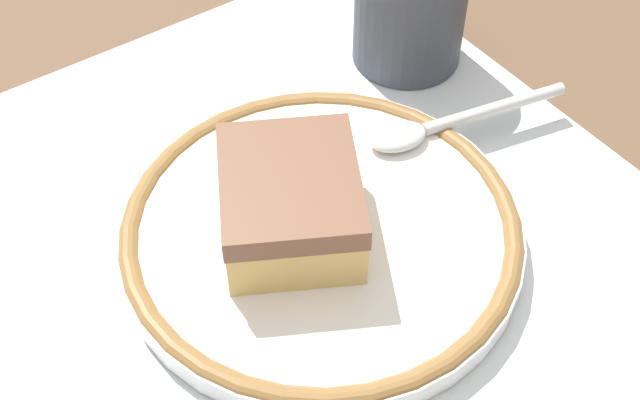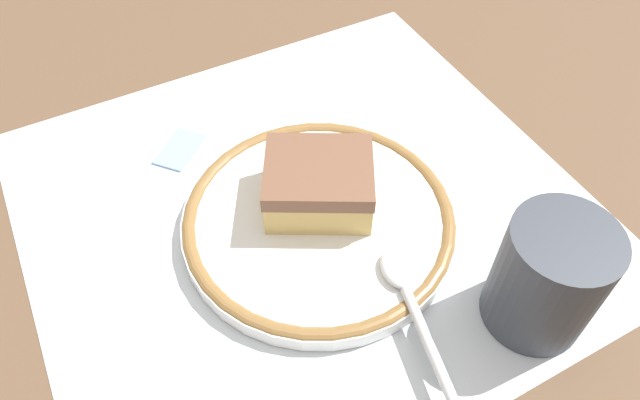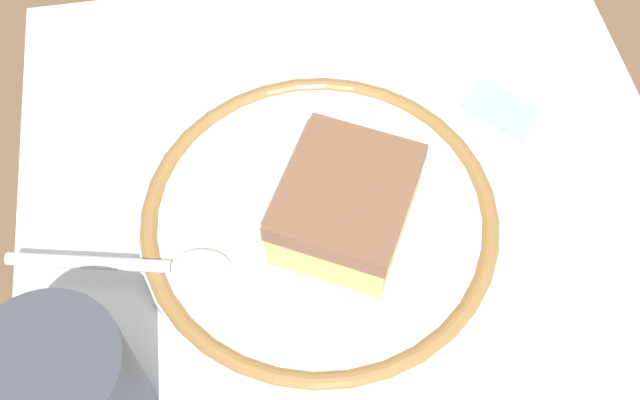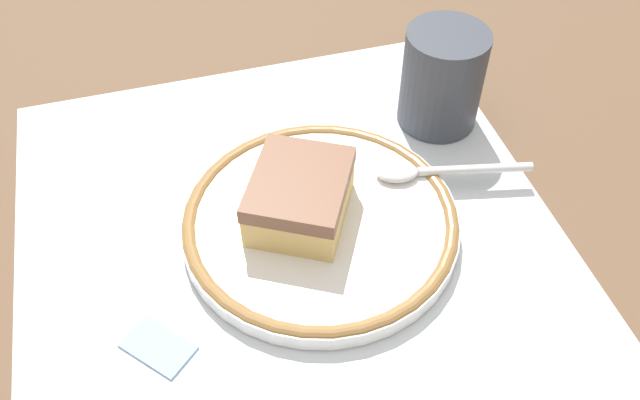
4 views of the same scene
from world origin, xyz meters
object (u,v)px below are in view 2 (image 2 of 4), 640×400
at_px(cake_slice, 319,183).
at_px(sugar_packet, 179,147).
at_px(cup, 545,282).
at_px(spoon, 410,299).
at_px(plate, 320,220).

distance_m(cake_slice, sugar_packet, 0.15).
distance_m(cup, sugar_packet, 0.34).
bearing_deg(spoon, cake_slice, -83.48).
bearing_deg(plate, spoon, 101.04).
distance_m(plate, spoon, 0.10).
distance_m(cake_slice, cup, 0.18).
bearing_deg(sugar_packet, spoon, 111.07).
relative_size(cake_slice, sugar_packet, 2.21).
bearing_deg(spoon, cup, 152.55).
relative_size(plate, cake_slice, 2.03).
height_order(cup, sugar_packet, cup).
height_order(cake_slice, sugar_packet, cake_slice).
distance_m(spoon, cup, 0.09).
bearing_deg(spoon, sugar_packet, -68.93).
xyz_separation_m(spoon, sugar_packet, (0.09, -0.24, -0.02)).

